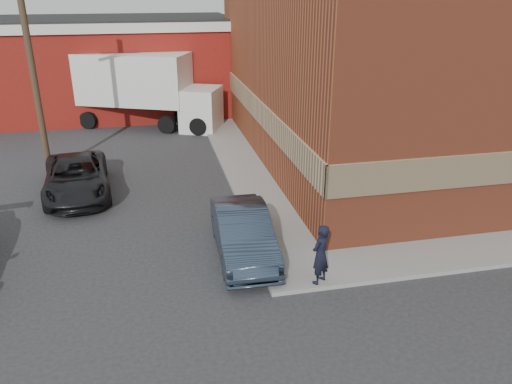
{
  "coord_description": "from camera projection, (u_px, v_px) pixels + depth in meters",
  "views": [
    {
      "loc": [
        -3.15,
        -12.16,
        7.36
      ],
      "look_at": [
        -0.14,
        1.75,
        1.43
      ],
      "focal_mm": 35.0,
      "sensor_mm": 36.0,
      "label": 1
    }
  ],
  "objects": [
    {
      "name": "utility_pole",
      "position": [
        30.0,
        58.0,
        19.24
      ],
      "size": [
        2.0,
        0.26,
        9.0
      ],
      "color": "#453422",
      "rests_on": "ground"
    },
    {
      "name": "brick_building",
      "position": [
        410.0,
        49.0,
        22.38
      ],
      "size": [
        14.25,
        18.25,
        9.36
      ],
      "color": "#9A4227",
      "rests_on": "ground"
    },
    {
      "name": "sidewalk_west",
      "position": [
        238.0,
        158.0,
        22.63
      ],
      "size": [
        1.8,
        18.0,
        0.12
      ],
      "primitive_type": "cube",
      "color": "gray",
      "rests_on": "ground"
    },
    {
      "name": "ground",
      "position": [
        274.0,
        260.0,
        14.41
      ],
      "size": [
        90.0,
        90.0,
        0.0
      ],
      "primitive_type": "plane",
      "color": "#28282B",
      "rests_on": "ground"
    },
    {
      "name": "man",
      "position": [
        320.0,
        254.0,
        12.81
      ],
      "size": [
        0.72,
        0.68,
        1.65
      ],
      "primitive_type": "imported",
      "rotation": [
        0.0,
        0.0,
        3.81
      ],
      "color": "black",
      "rests_on": "sidewalk_south"
    },
    {
      "name": "warehouse",
      "position": [
        98.0,
        66.0,
        30.21
      ],
      "size": [
        16.3,
        8.3,
        5.6
      ],
      "color": "maroon",
      "rests_on": "ground"
    },
    {
      "name": "suv_a",
      "position": [
        76.0,
        177.0,
        18.66
      ],
      "size": [
        2.82,
        5.2,
        1.38
      ],
      "primitive_type": "imported",
      "rotation": [
        0.0,
        0.0,
        0.11
      ],
      "color": "black",
      "rests_on": "ground"
    },
    {
      "name": "box_truck",
      "position": [
        145.0,
        85.0,
        27.03
      ],
      "size": [
        8.37,
        5.46,
        4.0
      ],
      "rotation": [
        0.0,
        0.0,
        -0.42
      ],
      "color": "white",
      "rests_on": "ground"
    },
    {
      "name": "sedan",
      "position": [
        243.0,
        233.0,
        14.43
      ],
      "size": [
        1.63,
        4.36,
        1.42
      ],
      "primitive_type": "imported",
      "rotation": [
        0.0,
        0.0,
        -0.03
      ],
      "color": "#2B3849",
      "rests_on": "ground"
    }
  ]
}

